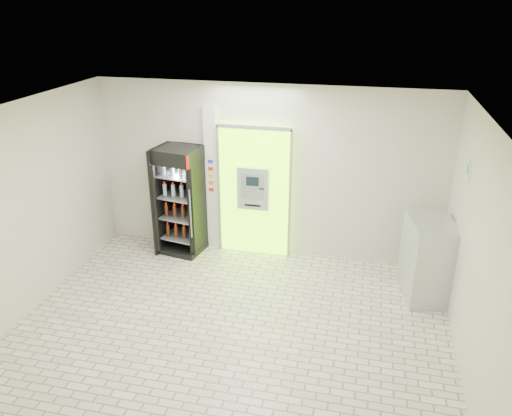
% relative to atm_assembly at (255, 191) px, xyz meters
% --- Properties ---
extents(ground, '(6.00, 6.00, 0.00)m').
position_rel_atm_assembly_xyz_m(ground, '(0.20, -2.41, -1.17)').
color(ground, beige).
rests_on(ground, ground).
extents(room_shell, '(6.00, 6.00, 6.00)m').
position_rel_atm_assembly_xyz_m(room_shell, '(0.20, -2.41, 0.67)').
color(room_shell, beige).
rests_on(room_shell, ground).
extents(atm_assembly, '(1.30, 0.24, 2.33)m').
position_rel_atm_assembly_xyz_m(atm_assembly, '(0.00, 0.00, 0.00)').
color(atm_assembly, '#94FF09').
rests_on(atm_assembly, ground).
extents(pillar, '(0.22, 0.11, 2.60)m').
position_rel_atm_assembly_xyz_m(pillar, '(-0.78, 0.04, 0.13)').
color(pillar, silver).
rests_on(pillar, ground).
extents(beverage_cooler, '(0.83, 0.78, 1.94)m').
position_rel_atm_assembly_xyz_m(beverage_cooler, '(-1.28, -0.24, -0.24)').
color(beverage_cooler, black).
rests_on(beverage_cooler, ground).
extents(steel_cabinet, '(0.78, 1.03, 1.25)m').
position_rel_atm_assembly_xyz_m(steel_cabinet, '(2.88, -0.80, -0.55)').
color(steel_cabinet, '#B5B8BD').
rests_on(steel_cabinet, ground).
extents(exit_sign, '(0.02, 0.22, 0.26)m').
position_rel_atm_assembly_xyz_m(exit_sign, '(3.19, -1.01, 0.95)').
color(exit_sign, white).
rests_on(exit_sign, room_shell).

